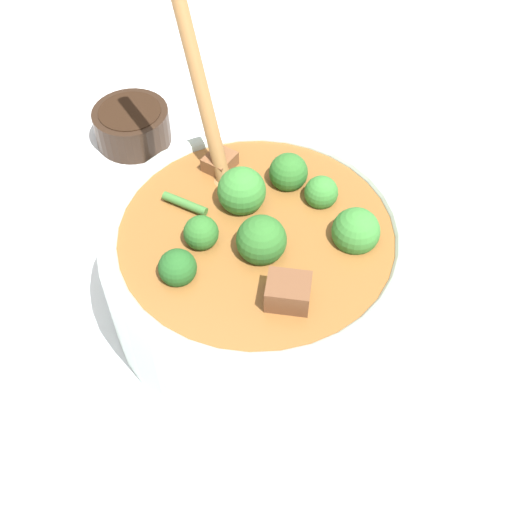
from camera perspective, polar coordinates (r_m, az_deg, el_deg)
ground_plane at (r=0.57m, az=-0.00°, el=-4.01°), size 4.00×4.00×0.00m
stew_bowl at (r=0.52m, az=0.02°, el=-0.33°), size 0.26×0.24×0.27m
condiment_bowl at (r=0.71m, az=-10.97°, el=11.45°), size 0.08×0.08×0.04m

